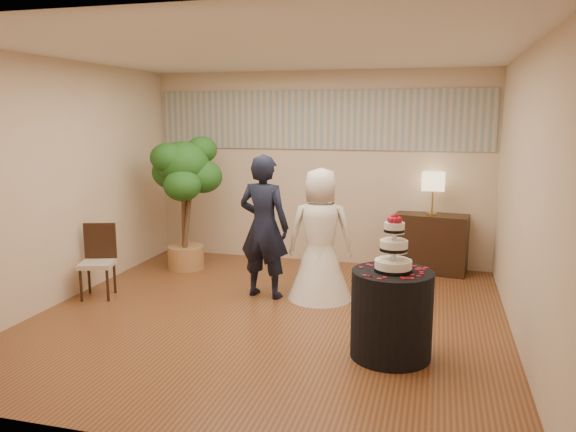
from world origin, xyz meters
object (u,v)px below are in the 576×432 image
(console, at_px, (430,243))
(side_chair, at_px, (97,262))
(table_lamp, at_px, (433,194))
(bride, at_px, (320,234))
(cake_table, at_px, (391,314))
(groom, at_px, (264,227))
(wedding_cake, at_px, (394,242))
(ficus_tree, at_px, (184,202))

(console, relative_size, side_chair, 1.12)
(table_lamp, distance_m, side_chair, 4.46)
(bride, xyz_separation_m, cake_table, (0.96, -1.46, -0.38))
(groom, bearing_deg, console, -131.36)
(wedding_cake, distance_m, side_chair, 3.69)
(bride, relative_size, cake_table, 1.96)
(ficus_tree, bearing_deg, side_chair, -107.52)
(bride, xyz_separation_m, table_lamp, (1.25, 1.53, 0.32))
(table_lamp, relative_size, side_chair, 0.66)
(groom, bearing_deg, ficus_tree, -23.33)
(bride, height_order, ficus_tree, ficus_tree)
(cake_table, xyz_separation_m, ficus_tree, (-3.08, 2.26, 0.56))
(cake_table, bearing_deg, table_lamp, 84.47)
(bride, relative_size, table_lamp, 2.71)
(wedding_cake, relative_size, side_chair, 0.60)
(wedding_cake, bearing_deg, ficus_tree, 143.81)
(cake_table, bearing_deg, ficus_tree, 143.81)
(table_lamp, bearing_deg, cake_table, -95.53)
(table_lamp, xyz_separation_m, side_chair, (-3.83, -2.19, -0.67))
(bride, bearing_deg, wedding_cake, 115.22)
(wedding_cake, bearing_deg, console, 84.47)
(groom, relative_size, table_lamp, 2.96)
(groom, height_order, cake_table, groom)
(bride, distance_m, ficus_tree, 2.28)
(console, xyz_separation_m, side_chair, (-3.83, -2.19, 0.03))
(table_lamp, bearing_deg, side_chair, -150.31)
(console, bearing_deg, ficus_tree, -159.73)
(groom, bearing_deg, table_lamp, -131.36)
(cake_table, height_order, table_lamp, table_lamp)
(groom, relative_size, wedding_cake, 3.27)
(bride, bearing_deg, ficus_tree, -28.85)
(console, relative_size, table_lamp, 1.69)
(bride, height_order, cake_table, bride)
(ficus_tree, relative_size, side_chair, 2.18)
(console, distance_m, table_lamp, 0.70)
(table_lamp, relative_size, ficus_tree, 0.30)
(groom, xyz_separation_m, cake_table, (1.63, -1.36, -0.46))
(console, bearing_deg, wedding_cake, -87.40)
(cake_table, relative_size, side_chair, 0.91)
(groom, relative_size, side_chair, 1.96)
(cake_table, height_order, wedding_cake, wedding_cake)
(groom, relative_size, cake_table, 2.15)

